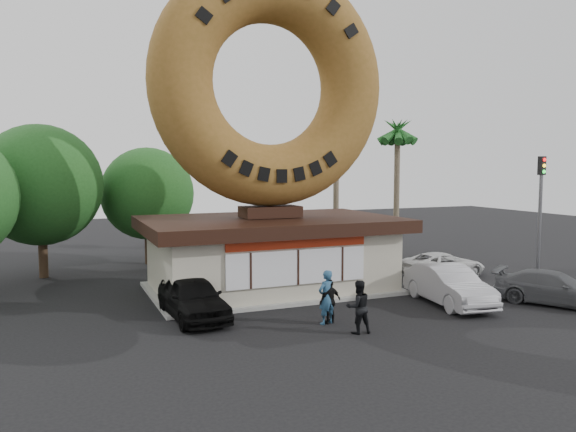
% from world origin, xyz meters
% --- Properties ---
extents(ground, '(90.00, 90.00, 0.00)m').
position_xyz_m(ground, '(0.00, 0.00, 0.00)').
color(ground, black).
rests_on(ground, ground).
extents(donut_shop, '(11.20, 7.20, 3.80)m').
position_xyz_m(donut_shop, '(0.00, 5.98, 1.77)').
color(donut_shop, '#BAB19E').
rests_on(donut_shop, ground).
extents(giant_donut, '(10.70, 2.73, 10.70)m').
position_xyz_m(giant_donut, '(0.00, 6.00, 9.15)').
color(giant_donut, brown).
rests_on(giant_donut, donut_shop).
extents(tree_west, '(6.00, 6.00, 7.65)m').
position_xyz_m(tree_west, '(-9.50, 13.00, 4.64)').
color(tree_west, '#473321').
rests_on(tree_west, ground).
extents(tree_mid, '(5.20, 5.20, 6.63)m').
position_xyz_m(tree_mid, '(-4.00, 15.00, 4.02)').
color(tree_mid, '#473321').
rests_on(tree_mid, ground).
extents(palm_near, '(2.60, 2.60, 9.75)m').
position_xyz_m(palm_near, '(7.50, 14.00, 8.41)').
color(palm_near, '#726651').
rests_on(palm_near, ground).
extents(palm_far, '(2.60, 2.60, 8.75)m').
position_xyz_m(palm_far, '(11.00, 12.50, 7.48)').
color(palm_far, '#726651').
rests_on(palm_far, ground).
extents(street_lamp, '(2.11, 0.20, 8.00)m').
position_xyz_m(street_lamp, '(-1.86, 16.00, 4.48)').
color(street_lamp, '#59595E').
rests_on(street_lamp, ground).
extents(traffic_signal, '(0.30, 0.38, 6.07)m').
position_xyz_m(traffic_signal, '(14.00, 3.99, 3.87)').
color(traffic_signal, '#59595E').
rests_on(traffic_signal, ground).
extents(person_left, '(0.81, 0.66, 1.93)m').
position_xyz_m(person_left, '(-0.15, 0.10, 0.97)').
color(person_left, navy).
rests_on(person_left, ground).
extents(person_center, '(0.92, 0.74, 1.80)m').
position_xyz_m(person_center, '(0.34, -1.31, 0.90)').
color(person_center, black).
rests_on(person_center, ground).
extents(person_right, '(1.01, 0.61, 1.60)m').
position_xyz_m(person_right, '(0.01, 0.12, 0.80)').
color(person_right, black).
rests_on(person_right, ground).
extents(car_black, '(2.12, 4.66, 1.55)m').
position_xyz_m(car_black, '(-4.33, 2.64, 0.78)').
color(car_black, black).
rests_on(car_black, ground).
extents(car_silver, '(2.24, 4.93, 1.57)m').
position_xyz_m(car_silver, '(5.69, 0.71, 0.78)').
color(car_silver, '#A4A3A8').
rests_on(car_silver, ground).
extents(car_grey, '(4.07, 4.88, 1.34)m').
position_xyz_m(car_grey, '(9.62, -0.95, 0.67)').
color(car_grey, '#535558').
rests_on(car_grey, ground).
extents(car_white, '(4.38, 2.03, 1.21)m').
position_xyz_m(car_white, '(9.20, 5.54, 0.61)').
color(car_white, silver).
rests_on(car_white, ground).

